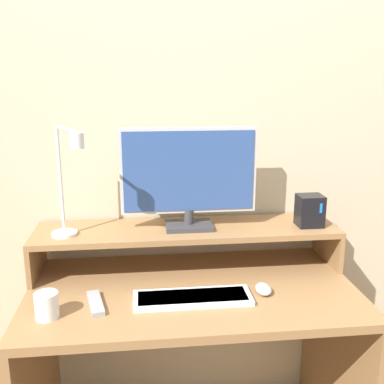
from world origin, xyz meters
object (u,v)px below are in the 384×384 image
object	(u,v)px
mouse	(263,289)
mug	(47,305)
monitor	(189,175)
router_dock	(310,211)
desk_lamp	(68,184)
remote_control	(96,303)
keyboard	(193,298)

from	to	relation	value
mouse	mug	distance (m)	0.72
monitor	router_dock	bearing A→B (deg)	-3.22
monitor	desk_lamp	xyz separation A→B (m)	(-0.43, -0.10, 0.00)
remote_control	monitor	bearing A→B (deg)	38.44
mug	keyboard	bearing A→B (deg)	6.98
mouse	remote_control	distance (m)	0.58
desk_lamp	mug	world-z (taller)	desk_lamp
router_dock	mug	bearing A→B (deg)	-162.36
remote_control	mug	world-z (taller)	mug
router_dock	mouse	xyz separation A→B (m)	(-0.24, -0.22, -0.21)
desk_lamp	mouse	size ratio (longest dim) A/B	4.88
keyboard	mug	world-z (taller)	mug
mouse	mug	world-z (taller)	mug
mouse	remote_control	world-z (taller)	mouse
desk_lamp	mouse	world-z (taller)	desk_lamp
remote_control	desk_lamp	bearing A→B (deg)	117.81
router_dock	mug	xyz separation A→B (m)	(-0.96, -0.30, -0.19)
monitor	router_dock	distance (m)	0.50
keyboard	mouse	xyz separation A→B (m)	(0.25, 0.02, 0.01)
router_dock	mug	distance (m)	1.02
monitor	router_dock	size ratio (longest dim) A/B	4.17
desk_lamp	router_dock	xyz separation A→B (m)	(0.90, 0.07, -0.15)
router_dock	keyboard	xyz separation A→B (m)	(-0.49, -0.25, -0.22)
router_dock	mouse	distance (m)	0.39
mouse	keyboard	bearing A→B (deg)	-174.39
mug	router_dock	bearing A→B (deg)	17.64
keyboard	remote_control	bearing A→B (deg)	179.36
keyboard	mug	size ratio (longest dim) A/B	4.78
desk_lamp	router_dock	distance (m)	0.92
mug	mouse	bearing A→B (deg)	6.50
mouse	remote_control	bearing A→B (deg)	-177.90
router_dock	remote_control	world-z (taller)	router_dock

